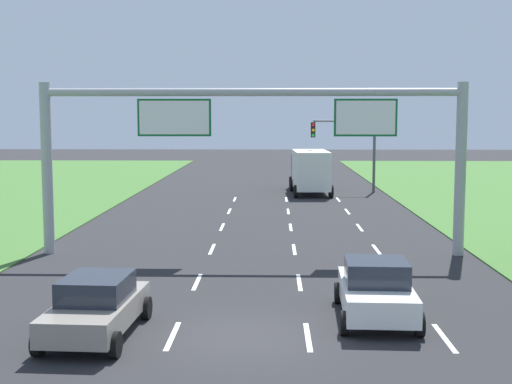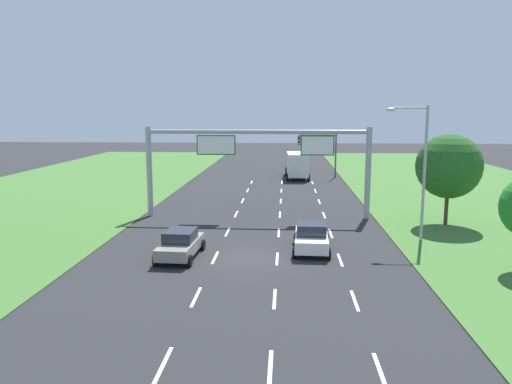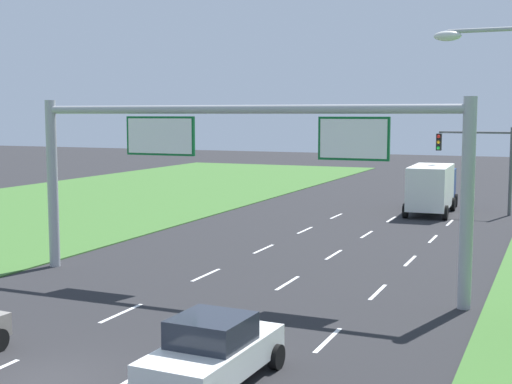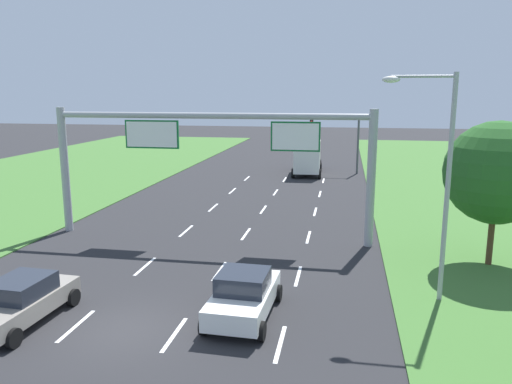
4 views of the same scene
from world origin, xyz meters
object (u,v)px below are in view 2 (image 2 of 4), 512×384
roadside_tree_mid (449,166)px  box_truck (297,164)px  car_lead_silver (311,237)px  street_lamp (419,161)px  traffic_light_mast (320,146)px  car_near_red (180,244)px  sign_gantry (258,155)px

roadside_tree_mid → box_truck: bearing=112.1°
car_lead_silver → street_lamp: bearing=24.0°
box_truck → traffic_light_mast: size_ratio=1.41×
car_near_red → street_lamp: bearing=20.4°
box_truck → traffic_light_mast: traffic_light_mast is taller
car_near_red → box_truck: size_ratio=0.56×
car_near_red → box_truck: 34.85m
traffic_light_mast → roadside_tree_mid: roadside_tree_mid is taller
box_truck → sign_gantry: bearing=-100.5°
box_truck → roadside_tree_mid: (10.20, -25.10, 2.60)m
car_lead_silver → box_truck: bearing=92.6°
car_lead_silver → roadside_tree_mid: (9.99, 7.23, 3.48)m
traffic_light_mast → street_lamp: bearing=-82.3°
car_lead_silver → traffic_light_mast: bearing=87.7°
traffic_light_mast → car_near_red: bearing=-106.2°
box_truck → sign_gantry: size_ratio=0.46×
car_lead_silver → roadside_tree_mid: roadside_tree_mid is taller
car_near_red → roadside_tree_mid: (17.43, 8.97, 3.51)m
box_truck → sign_gantry: (-3.45, -23.09, 3.17)m
sign_gantry → street_lamp: 12.25m
car_near_red → sign_gantry: (3.78, 10.98, 4.08)m
car_near_red → car_lead_silver: 7.63m
car_near_red → sign_gantry: size_ratio=0.26×
car_near_red → car_lead_silver: size_ratio=1.02×
sign_gantry → traffic_light_mast: sign_gantry is taller
car_near_red → box_truck: (7.23, 34.08, 0.91)m
car_lead_silver → roadside_tree_mid: bearing=38.1°
sign_gantry → street_lamp: size_ratio=2.03×
roadside_tree_mid → street_lamp: bearing=-126.0°
car_near_red → traffic_light_mast: (10.04, 34.60, 3.08)m
box_truck → car_lead_silver: bearing=-91.7°
car_lead_silver → street_lamp: street_lamp is taller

